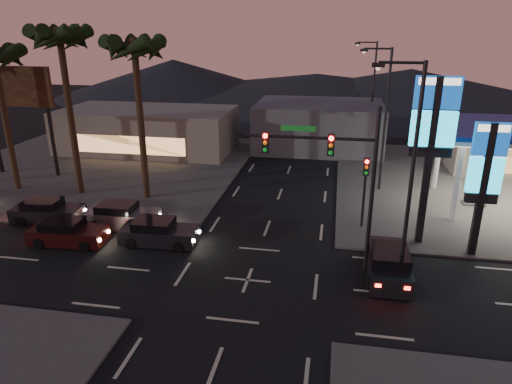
% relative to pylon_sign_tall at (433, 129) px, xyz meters
% --- Properties ---
extents(ground, '(140.00, 140.00, 0.00)m').
position_rel_pylon_sign_tall_xyz_m(ground, '(-8.50, -5.50, -6.39)').
color(ground, black).
rests_on(ground, ground).
extents(corner_lot_ne, '(24.00, 24.00, 0.12)m').
position_rel_pylon_sign_tall_xyz_m(corner_lot_ne, '(7.50, 10.50, -6.33)').
color(corner_lot_ne, '#47443F').
rests_on(corner_lot_ne, ground).
extents(corner_lot_nw, '(24.00, 24.00, 0.12)m').
position_rel_pylon_sign_tall_xyz_m(corner_lot_nw, '(-24.50, 10.50, -6.33)').
color(corner_lot_nw, '#47443F').
rests_on(corner_lot_nw, ground).
extents(pylon_sign_tall, '(2.20, 0.35, 9.00)m').
position_rel_pylon_sign_tall_xyz_m(pylon_sign_tall, '(0.00, 0.00, 0.00)').
color(pylon_sign_tall, black).
rests_on(pylon_sign_tall, ground).
extents(pylon_sign_short, '(1.60, 0.35, 7.00)m').
position_rel_pylon_sign_tall_xyz_m(pylon_sign_short, '(2.50, -1.00, -1.74)').
color(pylon_sign_short, black).
rests_on(pylon_sign_short, ground).
extents(traffic_signal_mast, '(6.10, 0.39, 8.00)m').
position_rel_pylon_sign_tall_xyz_m(traffic_signal_mast, '(-4.74, -3.51, -1.17)').
color(traffic_signal_mast, black).
rests_on(traffic_signal_mast, ground).
extents(pedestal_signal, '(0.32, 0.39, 4.30)m').
position_rel_pylon_sign_tall_xyz_m(pedestal_signal, '(-3.00, 1.48, -3.47)').
color(pedestal_signal, black).
rests_on(pedestal_signal, ground).
extents(streetlight_near, '(2.14, 0.25, 10.00)m').
position_rel_pylon_sign_tall_xyz_m(streetlight_near, '(-1.71, -4.50, -0.68)').
color(streetlight_near, black).
rests_on(streetlight_near, ground).
extents(streetlight_mid, '(2.14, 0.25, 10.00)m').
position_rel_pylon_sign_tall_xyz_m(streetlight_mid, '(-1.71, 8.50, -0.68)').
color(streetlight_mid, black).
rests_on(streetlight_mid, ground).
extents(streetlight_far, '(2.14, 0.25, 10.00)m').
position_rel_pylon_sign_tall_xyz_m(streetlight_far, '(-1.71, 22.50, -0.68)').
color(streetlight_far, black).
rests_on(streetlight_far, ground).
extents(palm_a, '(4.41, 4.41, 10.86)m').
position_rel_pylon_sign_tall_xyz_m(palm_a, '(-17.50, 4.00, 3.03)').
color(palm_a, black).
rests_on(palm_a, ground).
extents(palm_b, '(4.41, 4.41, 11.46)m').
position_rel_pylon_sign_tall_xyz_m(palm_b, '(-22.50, 4.00, 3.58)').
color(palm_b, black).
rests_on(palm_b, ground).
extents(billboard, '(6.00, 0.30, 8.50)m').
position_rel_pylon_sign_tall_xyz_m(billboard, '(-29.00, 7.50, -0.06)').
color(billboard, black).
rests_on(billboard, ground).
extents(building_far_west, '(16.00, 8.00, 4.00)m').
position_rel_pylon_sign_tall_xyz_m(building_far_west, '(-22.50, 16.50, -4.39)').
color(building_far_west, '#726B5B').
rests_on(building_far_west, ground).
extents(building_far_mid, '(12.00, 9.00, 4.40)m').
position_rel_pylon_sign_tall_xyz_m(building_far_mid, '(-6.50, 20.50, -4.19)').
color(building_far_mid, '#4C4C51').
rests_on(building_far_mid, ground).
extents(hill_left, '(40.00, 40.00, 6.00)m').
position_rel_pylon_sign_tall_xyz_m(hill_left, '(-33.50, 54.50, -3.39)').
color(hill_left, black).
rests_on(hill_left, ground).
extents(hill_right, '(50.00, 50.00, 5.00)m').
position_rel_pylon_sign_tall_xyz_m(hill_right, '(6.50, 54.50, -3.89)').
color(hill_right, black).
rests_on(hill_right, ground).
extents(hill_center, '(60.00, 60.00, 4.00)m').
position_rel_pylon_sign_tall_xyz_m(hill_center, '(-8.50, 54.50, -4.39)').
color(hill_center, black).
rests_on(hill_center, ground).
extents(car_lane_a_front, '(4.32, 1.91, 1.39)m').
position_rel_pylon_sign_tall_xyz_m(car_lane_a_front, '(-14.06, -2.53, -5.75)').
color(car_lane_a_front, black).
rests_on(car_lane_a_front, ground).
extents(car_lane_a_mid, '(4.27, 1.97, 1.36)m').
position_rel_pylon_sign_tall_xyz_m(car_lane_a_mid, '(-18.98, -3.39, -5.76)').
color(car_lane_a_mid, black).
rests_on(car_lane_a_mid, ground).
extents(car_lane_b_front, '(4.43, 1.94, 1.43)m').
position_rel_pylon_sign_tall_xyz_m(car_lane_b_front, '(-17.12, -0.69, -5.73)').
color(car_lane_b_front, slate).
rests_on(car_lane_b_front, ground).
extents(car_lane_b_mid, '(4.37, 2.11, 1.39)m').
position_rel_pylon_sign_tall_xyz_m(car_lane_b_mid, '(-21.90, -0.83, -5.75)').
color(car_lane_b_mid, black).
rests_on(car_lane_b_mid, ground).
extents(suv_station, '(1.98, 4.50, 1.49)m').
position_rel_pylon_sign_tall_xyz_m(suv_station, '(-2.00, -3.95, -5.70)').
color(suv_station, black).
rests_on(suv_station, ground).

